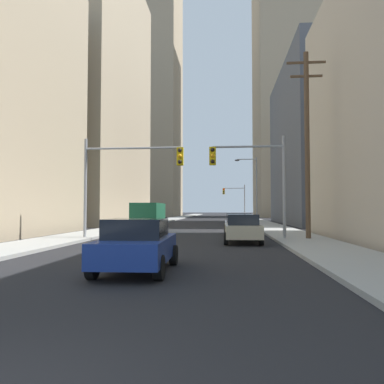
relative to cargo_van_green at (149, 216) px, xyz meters
The scene contains 14 objects.
sidewalk_left 23.18m from the cargo_van_green, 98.13° to the left, with size 3.20×160.00×0.15m, color #9E9E99.
sidewalk_right 25.19m from the cargo_van_green, 65.63° to the left, with size 3.20×160.00×0.15m, color #9E9E99.
cargo_van_green is the anchor object (origin of this frame).
sedan_blue 19.37m from the cargo_van_green, 79.56° to the right, with size 1.95×4.25×1.52m.
sedan_beige 11.71m from the cargo_van_green, 53.63° to the right, with size 1.95×4.23×1.52m.
sedan_white 7.96m from the cargo_van_green, 29.34° to the right, with size 1.95×4.21×1.52m.
traffic_signal_near_left 8.30m from the cargo_van_green, 87.40° to the right, with size 5.97×0.44×6.00m.
traffic_signal_near_right 11.17m from the cargo_van_green, 46.01° to the right, with size 4.35×0.44×6.00m.
traffic_signal_far_right 37.32m from the cargo_van_green, 78.00° to the left, with size 3.86×0.44×6.00m.
utility_pole_right 13.94m from the cargo_van_green, 35.94° to the right, with size 2.20×0.28×10.82m.
street_lamp_right 15.83m from the cargo_van_green, 54.06° to the left, with size 2.47×0.32×7.50m.
building_left_mid_office 28.37m from the cargo_van_green, 132.95° to the left, with size 21.05×24.28×33.15m, color tan.
building_left_far_tower 75.91m from the cargo_van_green, 105.54° to the left, with size 25.24×19.35×68.70m, color tan.
building_right_far_highrise 73.11m from the cargo_van_green, 67.78° to the left, with size 23.29×23.97×63.86m, color tan.
Camera 1 is at (2.47, -2.85, 1.79)m, focal length 35.89 mm.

